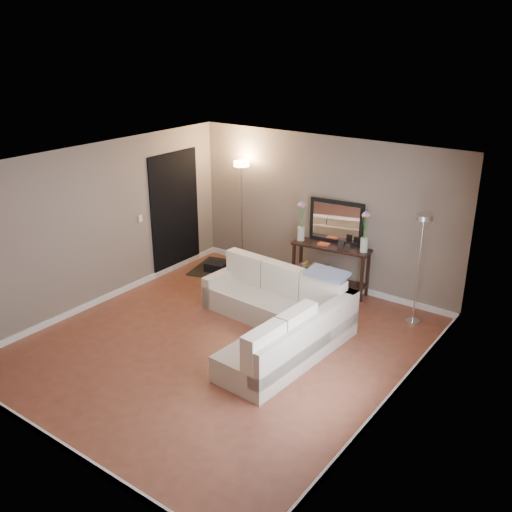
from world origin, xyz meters
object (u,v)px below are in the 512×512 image
Objects in this scene: floor_lamp_unlit at (421,248)px; sectional_sofa at (279,316)px; console_table at (326,265)px; floor_lamp_lit at (242,193)px.

sectional_sofa is at bearing -133.19° from floor_lamp_unlit.
floor_lamp_unlit is at bearing -8.17° from console_table.
floor_lamp_unlit is (1.69, -0.24, 0.76)m from console_table.
sectional_sofa is 3.01m from floor_lamp_lit.
console_table is at bearing 171.83° from floor_lamp_unlit.
floor_lamp_unlit is at bearing 46.81° from sectional_sofa.
floor_lamp_lit is (-1.85, 0.08, 0.95)m from console_table.
floor_lamp_lit reaches higher than console_table.
floor_lamp_lit reaches higher than sectional_sofa.
sectional_sofa is 2.31m from floor_lamp_unlit.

